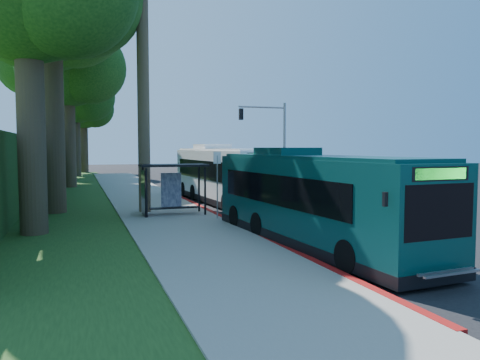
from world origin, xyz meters
name	(u,v)px	position (x,y,z in m)	size (l,w,h in m)	color
ground	(281,204)	(0.00, 0.00, 0.00)	(140.00, 140.00, 0.00)	black
sidewalk	(158,208)	(-7.30, 0.00, 0.06)	(4.50, 70.00, 0.12)	gray
red_curb	(219,216)	(-5.00, -4.00, 0.07)	(0.25, 30.00, 0.13)	#9E1311
grass_verge	(50,203)	(-13.00, 5.00, 0.03)	(8.00, 70.00, 0.06)	#234719
bus_shelter	(168,180)	(-7.26, -2.86, 1.81)	(3.20, 1.51, 2.55)	black
stop_sign_pole	(217,176)	(-5.40, -5.00, 2.08)	(0.35, 0.06, 3.17)	gray
traffic_signal_pole	(273,134)	(3.78, 10.00, 4.42)	(4.10, 0.30, 7.00)	gray
tree_1	(41,2)	(-13.37, 7.98, 12.73)	(10.50, 10.00, 18.26)	#382B1E
tree_2	(68,60)	(-11.89, 15.98, 10.48)	(8.82, 8.40, 15.12)	#382B1E
tree_3	(48,58)	(-13.88, 23.98, 11.98)	(10.08, 9.60, 17.28)	#382B1E
tree_4	(76,92)	(-11.40, 31.98, 9.73)	(8.40, 8.00, 14.14)	#382B1E
tree_5	(84,105)	(-10.41, 39.99, 8.96)	(7.35, 7.00, 12.86)	#382B1E
white_bus	(222,174)	(-3.12, 1.74, 1.74)	(3.14, 12.10, 3.57)	white
teal_bus	(310,197)	(-3.81, -10.98, 1.64)	(3.11, 11.39, 3.36)	#093433
pickup	(240,180)	(0.52, 8.91, 0.79)	(2.63, 5.71, 1.59)	silver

